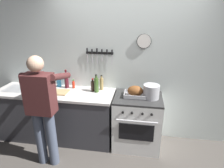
% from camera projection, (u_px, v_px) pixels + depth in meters
% --- Properties ---
extents(wall_back, '(6.00, 0.13, 2.60)m').
position_uv_depth(wall_back, '(127.00, 66.00, 3.26)').
color(wall_back, silver).
rests_on(wall_back, ground).
extents(counter_block, '(2.03, 0.65, 0.90)m').
position_uv_depth(counter_block, '(56.00, 114.00, 3.41)').
color(counter_block, '#38383D').
rests_on(counter_block, ground).
extents(stove, '(0.76, 0.67, 0.90)m').
position_uv_depth(stove, '(137.00, 121.00, 3.19)').
color(stove, white).
rests_on(stove, ground).
extents(person_cook, '(0.51, 0.63, 1.66)m').
position_uv_depth(person_cook, '(42.00, 106.00, 2.63)').
color(person_cook, '#4C566B').
rests_on(person_cook, ground).
extents(roasting_pan, '(0.35, 0.26, 0.18)m').
position_uv_depth(roasting_pan, '(135.00, 92.00, 3.02)').
color(roasting_pan, '#B7B7BC').
rests_on(roasting_pan, stove).
extents(stock_pot, '(0.25, 0.25, 0.22)m').
position_uv_depth(stock_pot, '(151.00, 92.00, 2.96)').
color(stock_pot, '#B7B7BC').
rests_on(stock_pot, stove).
extents(cutting_board, '(0.36, 0.24, 0.02)m').
position_uv_depth(cutting_board, '(57.00, 92.00, 3.20)').
color(cutting_board, tan).
rests_on(cutting_board, counter_block).
extents(bottle_vinegar, '(0.06, 0.06, 0.27)m').
position_uv_depth(bottle_vinegar, '(102.00, 84.00, 3.28)').
color(bottle_vinegar, '#997F4C').
rests_on(bottle_vinegar, counter_block).
extents(bottle_olive_oil, '(0.07, 0.07, 0.31)m').
position_uv_depth(bottle_olive_oil, '(96.00, 85.00, 3.18)').
color(bottle_olive_oil, '#385623').
rests_on(bottle_olive_oil, counter_block).
extents(bottle_dish_soap, '(0.07, 0.07, 0.23)m').
position_uv_depth(bottle_dish_soap, '(59.00, 82.00, 3.43)').
color(bottle_dish_soap, '#338CCC').
rests_on(bottle_dish_soap, counter_block).
extents(bottle_soy_sauce, '(0.06, 0.06, 0.22)m').
position_uv_depth(bottle_soy_sauce, '(93.00, 86.00, 3.23)').
color(bottle_soy_sauce, black).
rests_on(bottle_soy_sauce, counter_block).
extents(bottle_wine_red, '(0.07, 0.07, 0.33)m').
position_uv_depth(bottle_wine_red, '(66.00, 80.00, 3.36)').
color(bottle_wine_red, '#47141E').
rests_on(bottle_wine_red, counter_block).
extents(bottle_hot_sauce, '(0.05, 0.05, 0.16)m').
position_uv_depth(bottle_hot_sauce, '(73.00, 85.00, 3.37)').
color(bottle_hot_sauce, red).
rests_on(bottle_hot_sauce, counter_block).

